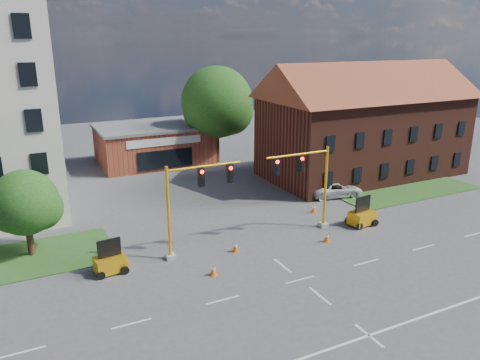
{
  "coord_description": "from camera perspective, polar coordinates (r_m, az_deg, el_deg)",
  "views": [
    {
      "loc": [
        -14.06,
        -20.54,
        13.75
      ],
      "look_at": [
        0.97,
        10.0,
        3.27
      ],
      "focal_mm": 35.0,
      "sensor_mm": 36.0,
      "label": 1
    }
  ],
  "objects": [
    {
      "name": "cone_c",
      "position": [
        33.37,
        10.53,
        -6.89
      ],
      "size": [
        0.4,
        0.4,
        0.7
      ],
      "color": "orange",
      "rests_on": "ground"
    },
    {
      "name": "townhouse_row",
      "position": [
        49.23,
        15.0,
        7.39
      ],
      "size": [
        21.0,
        11.0,
        11.5
      ],
      "color": "#4F2217",
      "rests_on": "ground"
    },
    {
      "name": "ground",
      "position": [
        28.43,
        7.33,
        -11.96
      ],
      "size": [
        120.0,
        120.0,
        0.0
      ],
      "primitive_type": "plane",
      "color": "#464649",
      "rests_on": "ground"
    },
    {
      "name": "lane_markings",
      "position": [
        26.34,
        11.02,
        -14.69
      ],
      "size": [
        60.0,
        36.0,
        0.01
      ],
      "primitive_type": null,
      "color": "silver",
      "rests_on": "ground"
    },
    {
      "name": "cone_b",
      "position": [
        31.4,
        -0.56,
        -8.17
      ],
      "size": [
        0.4,
        0.4,
        0.7
      ],
      "color": "orange",
      "rests_on": "ground"
    },
    {
      "name": "grass_verge_ne",
      "position": [
        45.69,
        20.14,
        -1.43
      ],
      "size": [
        14.0,
        4.0,
        0.08
      ],
      "primitive_type": "cube",
      "color": "#284C1C",
      "rests_on": "ground"
    },
    {
      "name": "trailer_west",
      "position": [
        29.78,
        -15.52,
        -9.66
      ],
      "size": [
        1.94,
        1.4,
        2.08
      ],
      "rotation": [
        0.0,
        0.0,
        0.11
      ],
      "color": "#F8B114",
      "rests_on": "ground"
    },
    {
      "name": "trailer_east",
      "position": [
        36.73,
        14.64,
        -4.32
      ],
      "size": [
        2.08,
        1.54,
        2.19
      ],
      "rotation": [
        0.0,
        0.0,
        0.14
      ],
      "color": "#F8B114",
      "rests_on": "ground"
    },
    {
      "name": "tree_nw_front",
      "position": [
        32.75,
        -24.35,
        -2.69
      ],
      "size": [
        4.43,
        4.22,
        5.78
      ],
      "color": "#351D13",
      "rests_on": "ground"
    },
    {
      "name": "pickup_white",
      "position": [
        42.67,
        11.53,
        -1.09
      ],
      "size": [
        5.24,
        3.27,
        1.35
      ],
      "primitive_type": "imported",
      "rotation": [
        0.0,
        0.0,
        1.35
      ],
      "color": "silver",
      "rests_on": "ground"
    },
    {
      "name": "cone_a",
      "position": [
        28.58,
        -3.27,
        -10.91
      ],
      "size": [
        0.4,
        0.4,
        0.7
      ],
      "color": "orange",
      "rests_on": "ground"
    },
    {
      "name": "cone_d",
      "position": [
        38.62,
        8.98,
        -3.43
      ],
      "size": [
        0.4,
        0.4,
        0.7
      ],
      "color": "orange",
      "rests_on": "ground"
    },
    {
      "name": "brick_shop",
      "position": [
        53.7,
        -10.43,
        4.36
      ],
      "size": [
        12.4,
        8.4,
        4.3
      ],
      "color": "brown",
      "rests_on": "ground"
    },
    {
      "name": "signal_mast_west",
      "position": [
        29.91,
        -5.78,
        -2.17
      ],
      "size": [
        5.3,
        0.6,
        6.2
      ],
      "color": "gray",
      "rests_on": "ground"
    },
    {
      "name": "signal_mast_east",
      "position": [
        33.76,
        8.19,
        0.0
      ],
      "size": [
        5.3,
        0.6,
        6.2
      ],
      "color": "gray",
      "rests_on": "ground"
    },
    {
      "name": "tree_large",
      "position": [
        52.52,
        -2.45,
        9.19
      ],
      "size": [
        8.31,
        7.91,
        10.77
      ],
      "color": "#351D13",
      "rests_on": "ground"
    }
  ]
}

